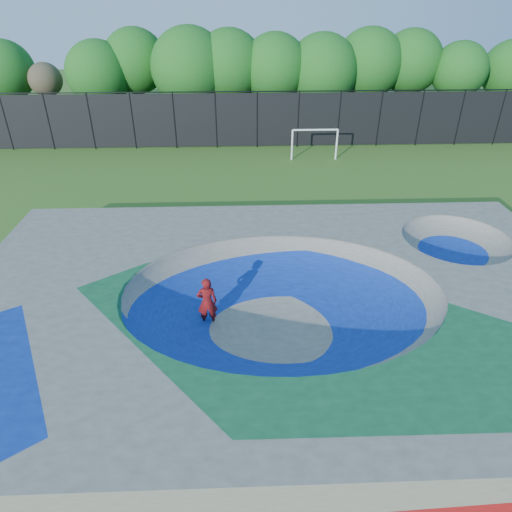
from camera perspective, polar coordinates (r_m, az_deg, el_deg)
The scene contains 7 objects.
ground at distance 16.38m, azimuth 3.13°, elevation -8.62°, with size 120.00×120.00×0.00m, color #355F1A.
skate_deck at distance 15.91m, azimuth 3.20°, elevation -6.53°, with size 22.00×14.00×1.50m, color gray.
skater at distance 15.90m, azimuth -6.13°, elevation -5.75°, with size 0.70×0.46×1.92m, color red.
skateboard at distance 16.47m, azimuth -5.95°, elevation -8.38°, with size 0.78×0.22×0.05m, color black.
soccer_goal at distance 32.33m, azimuth 7.36°, elevation 14.37°, with size 3.20×0.12×2.11m.
fence at distance 34.66m, azimuth 0.16°, elevation 16.78°, with size 48.09×0.09×4.04m.
treeline at distance 38.81m, azimuth 1.56°, elevation 22.51°, with size 51.87×7.47×8.05m.
Camera 1 is at (-1.36, -12.64, 10.32)m, focal length 32.00 mm.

